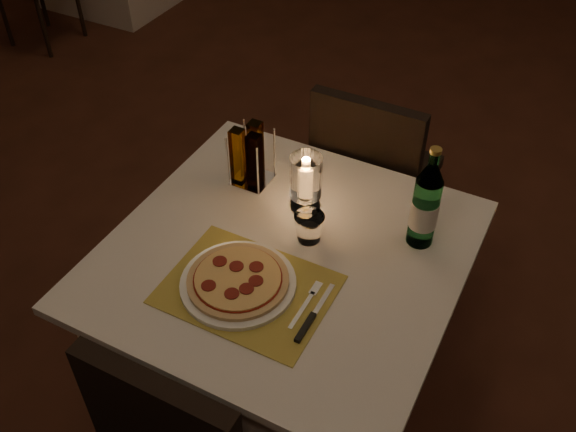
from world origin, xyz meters
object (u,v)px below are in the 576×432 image
at_px(main_table, 285,329).
at_px(chair_far, 371,168).
at_px(water_bottle, 425,206).
at_px(pizza, 238,279).
at_px(plate, 238,283).
at_px(tumbler, 309,228).
at_px(hurricane_candle, 306,179).

height_order(main_table, chair_far, chair_far).
bearing_deg(water_bottle, main_table, -146.39).
distance_m(pizza, water_bottle, 0.56).
bearing_deg(water_bottle, plate, -133.63).
xyz_separation_m(main_table, water_bottle, (0.33, 0.22, 0.50)).
bearing_deg(chair_far, main_table, -90.00).
height_order(plate, tumbler, tumbler).
distance_m(main_table, tumbler, 0.42).
bearing_deg(pizza, tumbler, 70.61).
height_order(water_bottle, hurricane_candle, water_bottle).
bearing_deg(tumbler, chair_far, 93.61).
relative_size(chair_far, water_bottle, 2.70).
distance_m(chair_far, water_bottle, 0.68).
height_order(pizza, water_bottle, water_bottle).
height_order(chair_far, pizza, chair_far).
relative_size(main_table, chair_far, 1.11).
xyz_separation_m(main_table, plate, (-0.05, -0.18, 0.38)).
distance_m(chair_far, hurricane_candle, 0.59).
bearing_deg(main_table, chair_far, 90.00).
relative_size(main_table, plate, 3.12).
bearing_deg(tumbler, hurricane_candle, 120.61).
bearing_deg(hurricane_candle, main_table, -80.28).
xyz_separation_m(chair_far, water_bottle, (0.33, -0.49, 0.33)).
height_order(chair_far, hurricane_candle, hurricane_candle).
height_order(tumbler, water_bottle, water_bottle).
bearing_deg(chair_far, plate, -93.20).
xyz_separation_m(water_bottle, hurricane_candle, (-0.37, -0.02, -0.02)).
bearing_deg(tumbler, water_bottle, 26.31).
distance_m(pizza, hurricane_candle, 0.39).
height_order(main_table, tumbler, tumbler).
height_order(main_table, pizza, pizza).
bearing_deg(chair_far, tumbler, -86.39).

